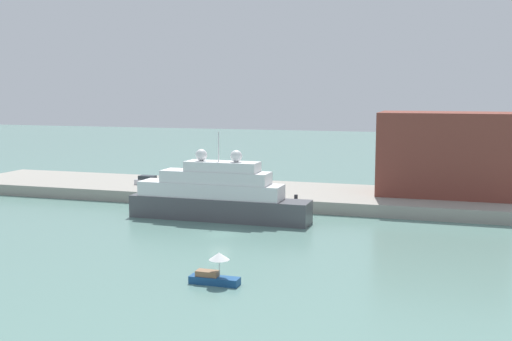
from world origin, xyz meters
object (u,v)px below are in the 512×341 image
Objects in this scene: large_yacht at (217,196)px; parked_car at (148,181)px; mooring_bollard at (296,197)px; person_figure at (164,182)px; harbor_building at (445,154)px; small_motorboat at (215,272)px.

parked_car is at bearing 140.01° from large_yacht.
mooring_bollard is (8.81, 8.76, -1.12)m from large_yacht.
person_figure is at bearing 136.99° from large_yacht.
large_yacht is at bearing -145.84° from harbor_building.
large_yacht is 5.55× the size of parked_car.
small_motorboat is at bearing -87.89° from mooring_bollard.
parked_car is 4.08m from person_figure.
small_motorboat is 35.28m from mooring_bollard.
small_motorboat is 1.02× the size of parked_car.
large_yacht is 35.33m from harbor_building.
harbor_building reaches higher than large_yacht.
small_motorboat is 0.24× the size of harbor_building.
harbor_building is (28.98, 19.66, 4.71)m from large_yacht.
parked_car is at bearing -174.48° from harbor_building.
harbor_building reaches higher than parked_car.
person_figure is (3.69, -1.74, 0.20)m from parked_car.
small_motorboat reaches higher than mooring_bollard.
large_yacht is 5.42× the size of small_motorboat.
large_yacht is at bearing 110.88° from small_motorboat.
harbor_building is at bearing 67.76° from small_motorboat.
small_motorboat is at bearing -55.93° from parked_car.
parked_car is 6.75× the size of mooring_bollard.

